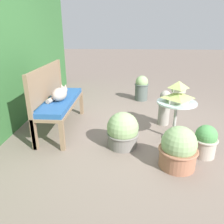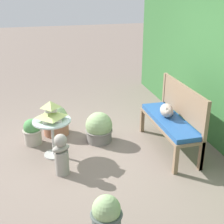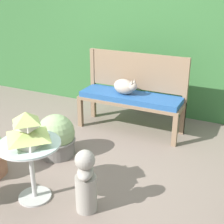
{
  "view_description": "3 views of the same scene",
  "coord_description": "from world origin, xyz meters",
  "px_view_note": "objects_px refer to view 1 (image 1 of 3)",
  "views": [
    {
      "loc": [
        -3.14,
        0.18,
        1.57
      ],
      "look_at": [
        -0.1,
        0.36,
        0.39
      ],
      "focal_mm": 35.0,
      "sensor_mm": 36.0,
      "label": 1
    },
    {
      "loc": [
        4.11,
        -0.75,
        2.47
      ],
      "look_at": [
        -0.12,
        0.34,
        0.62
      ],
      "focal_mm": 50.0,
      "sensor_mm": 36.0,
      "label": 2
    },
    {
      "loc": [
        1.59,
        -2.44,
        1.9
      ],
      "look_at": [
        0.14,
        0.56,
        0.51
      ],
      "focal_mm": 50.0,
      "sensor_mm": 36.0,
      "label": 3
    }
  ],
  "objects_px": {
    "garden_bench": "(61,103)",
    "potted_plant_hedge_corner": "(205,141)",
    "patio_table": "(176,110)",
    "potted_plant_table_far": "(123,131)",
    "garden_bust": "(164,108)",
    "cat": "(59,94)",
    "potted_plant_patio_mid": "(178,149)",
    "potted_plant_path_edge": "(142,88)",
    "pagoda_birdhouse": "(178,93)"
  },
  "relations": [
    {
      "from": "garden_bust",
      "to": "potted_plant_table_far",
      "type": "height_order",
      "value": "garden_bust"
    },
    {
      "from": "cat",
      "to": "potted_plant_patio_mid",
      "type": "xyz_separation_m",
      "value": [
        -0.89,
        -1.65,
        -0.38
      ]
    },
    {
      "from": "patio_table",
      "to": "potted_plant_hedge_corner",
      "type": "xyz_separation_m",
      "value": [
        -0.46,
        -0.3,
        -0.24
      ]
    },
    {
      "from": "potted_plant_table_far",
      "to": "pagoda_birdhouse",
      "type": "bearing_deg",
      "value": -70.17
    },
    {
      "from": "cat",
      "to": "garden_bust",
      "type": "bearing_deg",
      "value": -63.69
    },
    {
      "from": "potted_plant_table_far",
      "to": "potted_plant_path_edge",
      "type": "xyz_separation_m",
      "value": [
        2.17,
        -0.4,
        0.06
      ]
    },
    {
      "from": "patio_table",
      "to": "potted_plant_table_far",
      "type": "distance_m",
      "value": 0.84
    },
    {
      "from": "garden_bench",
      "to": "potted_plant_patio_mid",
      "type": "distance_m",
      "value": 1.93
    },
    {
      "from": "potted_plant_hedge_corner",
      "to": "potted_plant_table_far",
      "type": "relative_size",
      "value": 0.86
    },
    {
      "from": "garden_bust",
      "to": "potted_plant_hedge_corner",
      "type": "height_order",
      "value": "garden_bust"
    },
    {
      "from": "cat",
      "to": "potted_plant_patio_mid",
      "type": "distance_m",
      "value": 1.91
    },
    {
      "from": "pagoda_birdhouse",
      "to": "potted_plant_patio_mid",
      "type": "height_order",
      "value": "pagoda_birdhouse"
    },
    {
      "from": "garden_bench",
      "to": "cat",
      "type": "height_order",
      "value": "cat"
    },
    {
      "from": "pagoda_birdhouse",
      "to": "potted_plant_path_edge",
      "type": "relative_size",
      "value": 0.63
    },
    {
      "from": "potted_plant_table_far",
      "to": "potted_plant_hedge_corner",
      "type": "bearing_deg",
      "value": -100.02
    },
    {
      "from": "potted_plant_table_far",
      "to": "potted_plant_patio_mid",
      "type": "distance_m",
      "value": 0.8
    },
    {
      "from": "cat",
      "to": "pagoda_birdhouse",
      "type": "bearing_deg",
      "value": -81.32
    },
    {
      "from": "patio_table",
      "to": "pagoda_birdhouse",
      "type": "relative_size",
      "value": 1.63
    },
    {
      "from": "garden_bench",
      "to": "cat",
      "type": "distance_m",
      "value": 0.2
    },
    {
      "from": "potted_plant_path_edge",
      "to": "garden_bench",
      "type": "bearing_deg",
      "value": 139.68
    },
    {
      "from": "potted_plant_table_far",
      "to": "potted_plant_patio_mid",
      "type": "bearing_deg",
      "value": -124.01
    },
    {
      "from": "pagoda_birdhouse",
      "to": "cat",
      "type": "bearing_deg",
      "value": 84.69
    },
    {
      "from": "pagoda_birdhouse",
      "to": "potted_plant_table_far",
      "type": "xyz_separation_m",
      "value": [
        -0.28,
        0.76,
        -0.48
      ]
    },
    {
      "from": "garden_bust",
      "to": "potted_plant_table_far",
      "type": "distance_m",
      "value": 1.07
    },
    {
      "from": "garden_bust",
      "to": "potted_plant_hedge_corner",
      "type": "xyz_separation_m",
      "value": [
        -0.99,
        -0.37,
        -0.08
      ]
    },
    {
      "from": "garden_bench",
      "to": "potted_plant_hedge_corner",
      "type": "bearing_deg",
      "value": -108.9
    },
    {
      "from": "patio_table",
      "to": "garden_bust",
      "type": "distance_m",
      "value": 0.56
    },
    {
      "from": "pagoda_birdhouse",
      "to": "potted_plant_hedge_corner",
      "type": "bearing_deg",
      "value": -147.09
    },
    {
      "from": "patio_table",
      "to": "potted_plant_path_edge",
      "type": "height_order",
      "value": "patio_table"
    },
    {
      "from": "cat",
      "to": "pagoda_birdhouse",
      "type": "distance_m",
      "value": 1.76
    },
    {
      "from": "garden_bench",
      "to": "potted_plant_patio_mid",
      "type": "relative_size",
      "value": 2.73
    },
    {
      "from": "potted_plant_table_far",
      "to": "garden_bust",
      "type": "bearing_deg",
      "value": -40.81
    },
    {
      "from": "garden_bust",
      "to": "potted_plant_hedge_corner",
      "type": "relative_size",
      "value": 1.4
    },
    {
      "from": "pagoda_birdhouse",
      "to": "potted_plant_table_far",
      "type": "height_order",
      "value": "pagoda_birdhouse"
    },
    {
      "from": "garden_bench",
      "to": "potted_plant_path_edge",
      "type": "xyz_separation_m",
      "value": [
        1.65,
        -1.4,
        -0.15
      ]
    },
    {
      "from": "potted_plant_table_far",
      "to": "potted_plant_patio_mid",
      "type": "relative_size",
      "value": 0.97
    },
    {
      "from": "garden_bench",
      "to": "pagoda_birdhouse",
      "type": "height_order",
      "value": "pagoda_birdhouse"
    },
    {
      "from": "potted_plant_path_edge",
      "to": "patio_table",
      "type": "bearing_deg",
      "value": -169.05
    },
    {
      "from": "pagoda_birdhouse",
      "to": "potted_plant_patio_mid",
      "type": "distance_m",
      "value": 0.87
    },
    {
      "from": "garden_bench",
      "to": "cat",
      "type": "bearing_deg",
      "value": -169.71
    },
    {
      "from": "potted_plant_patio_mid",
      "to": "potted_plant_table_far",
      "type": "bearing_deg",
      "value": 55.99
    },
    {
      "from": "potted_plant_path_edge",
      "to": "potted_plant_hedge_corner",
      "type": "bearing_deg",
      "value": -164.21
    },
    {
      "from": "garden_bust",
      "to": "potted_plant_patio_mid",
      "type": "relative_size",
      "value": 1.17
    },
    {
      "from": "cat",
      "to": "potted_plant_hedge_corner",
      "type": "distance_m",
      "value": 2.18
    },
    {
      "from": "garden_bench",
      "to": "patio_table",
      "type": "bearing_deg",
      "value": -97.86
    },
    {
      "from": "potted_plant_hedge_corner",
      "to": "potted_plant_table_far",
      "type": "distance_m",
      "value": 1.08
    },
    {
      "from": "garden_bust",
      "to": "potted_plant_path_edge",
      "type": "distance_m",
      "value": 1.39
    },
    {
      "from": "garden_bench",
      "to": "potted_plant_hedge_corner",
      "type": "height_order",
      "value": "garden_bench"
    },
    {
      "from": "cat",
      "to": "patio_table",
      "type": "height_order",
      "value": "cat"
    },
    {
      "from": "potted_plant_patio_mid",
      "to": "pagoda_birdhouse",
      "type": "bearing_deg",
      "value": -7.91
    }
  ]
}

